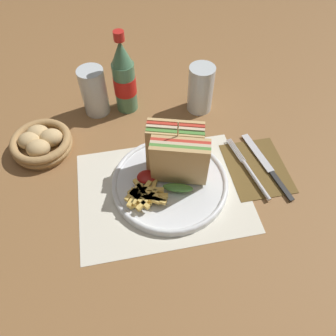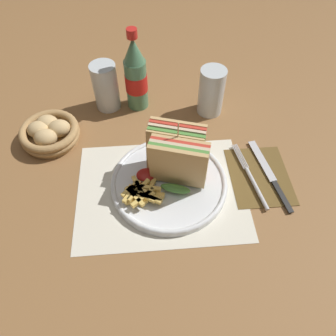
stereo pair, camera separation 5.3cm
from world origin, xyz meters
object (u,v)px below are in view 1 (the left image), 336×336
at_px(fork, 252,173).
at_px(bread_basket, 41,143).
at_px(club_sandwich, 177,156).
at_px(glass_near, 200,91).
at_px(knife, 267,166).
at_px(glass_far, 94,92).
at_px(coke_bottle_near, 124,78).
at_px(plate_main, 170,183).

bearing_deg(fork, bread_basket, 149.73).
bearing_deg(club_sandwich, glass_near, 63.58).
distance_m(knife, bread_basket, 0.56).
distance_m(knife, glass_far, 0.49).
relative_size(glass_far, bread_basket, 0.89).
relative_size(glass_near, glass_far, 1.00).
bearing_deg(coke_bottle_near, fork, -49.06).
bearing_deg(bread_basket, coke_bottle_near, 27.46).
bearing_deg(fork, glass_far, 128.77).
xyz_separation_m(club_sandwich, fork, (0.18, -0.03, -0.07)).
bearing_deg(fork, knife, 9.58).
relative_size(knife, glass_near, 1.64).
distance_m(fork, knife, 0.05).
xyz_separation_m(glass_far, bread_basket, (-0.15, -0.12, -0.04)).
relative_size(coke_bottle_near, bread_basket, 1.53).
xyz_separation_m(fork, glass_far, (-0.35, 0.30, 0.06)).
relative_size(fork, glass_far, 1.48).
bearing_deg(glass_far, knife, -36.28).
distance_m(club_sandwich, fork, 0.19).
bearing_deg(glass_far, glass_near, -8.79).
height_order(knife, coke_bottle_near, coke_bottle_near).
xyz_separation_m(plate_main, bread_basket, (-0.29, 0.17, 0.01)).
relative_size(knife, bread_basket, 1.45).
distance_m(plate_main, glass_far, 0.33).
xyz_separation_m(fork, glass_near, (-0.06, 0.26, 0.05)).
xyz_separation_m(plate_main, knife, (0.24, 0.01, -0.00)).
xyz_separation_m(club_sandwich, glass_far, (-0.17, 0.28, -0.01)).
bearing_deg(club_sandwich, fork, -9.32).
bearing_deg(glass_near, glass_far, 171.21).
xyz_separation_m(plate_main, coke_bottle_near, (-0.06, 0.29, 0.09)).
height_order(club_sandwich, glass_far, club_sandwich).
height_order(club_sandwich, bread_basket, club_sandwich).
height_order(plate_main, bread_basket, bread_basket).
distance_m(fork, coke_bottle_near, 0.41).
bearing_deg(glass_near, plate_main, -118.38).
bearing_deg(bread_basket, fork, -20.36).
xyz_separation_m(knife, glass_far, (-0.39, 0.29, 0.06)).
distance_m(plate_main, glass_near, 0.29).
bearing_deg(knife, club_sandwich, 166.82).
relative_size(club_sandwich, coke_bottle_near, 0.71).
xyz_separation_m(fork, coke_bottle_near, (-0.26, 0.30, 0.09)).
bearing_deg(coke_bottle_near, bread_basket, -152.54).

